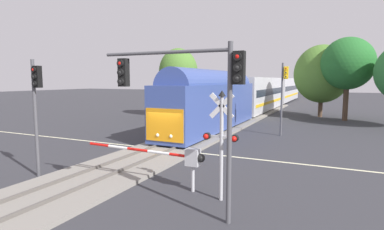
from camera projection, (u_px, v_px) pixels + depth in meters
The scene contains 12 objects.
ground_plane at pixel (167, 150), 20.54m from camera, with size 220.00×220.00×0.00m, color #333338.
road_centre_stripe at pixel (167, 150), 20.54m from camera, with size 44.00×0.20×0.01m.
railway_track at pixel (167, 148), 20.53m from camera, with size 4.40×80.00×0.32m.
commuter_train at pixel (262, 93), 45.82m from camera, with size 3.04×61.44×5.16m.
crossing_gate_near at pixel (178, 157), 12.98m from camera, with size 6.01×0.40×1.80m.
crossing_signal_mast at pixel (221, 134), 11.60m from camera, with size 1.36×0.44×4.21m.
traffic_signal_median at pixel (36, 99), 14.39m from camera, with size 0.53×0.38×5.53m.
traffic_signal_near_right at pixel (190, 87), 10.06m from camera, with size 5.15×0.38×5.75m.
traffic_signal_far_side at pixel (284, 87), 25.19m from camera, with size 0.53×0.38×5.97m.
elm_centre_background at pixel (322, 74), 38.11m from camera, with size 6.63×6.63×8.88m.
oak_far_right at pixel (348, 64), 34.49m from camera, with size 5.71×5.71×9.31m.
oak_behind_train at pixel (178, 72), 38.31m from camera, with size 4.79×4.79×8.46m.
Camera 1 is at (10.01, -17.56, 4.59)m, focal length 29.05 mm.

